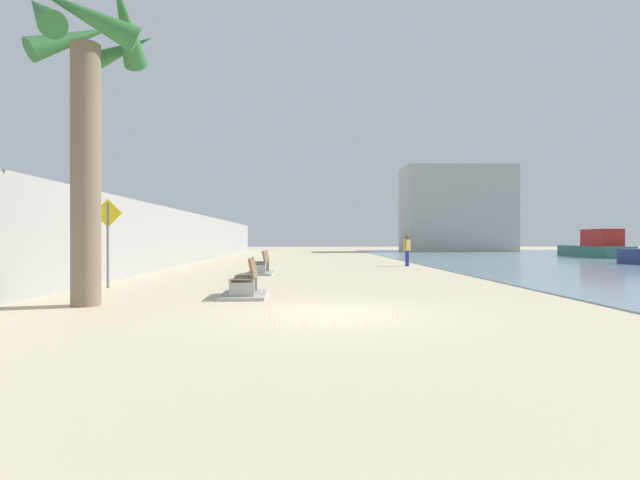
# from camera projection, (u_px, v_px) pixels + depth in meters

# --- Properties ---
(ground_plane) EXTENTS (120.00, 120.00, 0.00)m
(ground_plane) POSITION_uv_depth(u_px,v_px,m) (312.00, 265.00, 27.77)
(ground_plane) COLOR #C6B793
(seawall) EXTENTS (0.80, 64.00, 3.00)m
(seawall) POSITION_uv_depth(u_px,v_px,m) (177.00, 238.00, 27.51)
(seawall) COLOR #9E9E99
(seawall) RESTS_ON ground
(palm_tree) EXTENTS (3.02, 3.14, 7.01)m
(palm_tree) POSITION_uv_depth(u_px,v_px,m) (88.00, 89.00, 10.93)
(palm_tree) COLOR #7A6651
(palm_tree) RESTS_ON ground
(bench_near) EXTENTS (1.18, 2.14, 0.98)m
(bench_near) POSITION_uv_depth(u_px,v_px,m) (245.00, 287.00, 12.69)
(bench_near) COLOR #9E9E99
(bench_near) RESTS_ON ground
(bench_far) EXTENTS (1.17, 2.14, 0.98)m
(bench_far) POSITION_uv_depth(u_px,v_px,m) (261.00, 268.00, 20.60)
(bench_far) COLOR #9E9E99
(bench_far) RESTS_ON ground
(person_walking) EXTENTS (0.44, 0.36, 1.67)m
(person_walking) POSITION_uv_depth(u_px,v_px,m) (407.00, 248.00, 26.38)
(person_walking) COLOR navy
(person_walking) RESTS_ON ground
(boat_mid_bay) EXTENTS (2.85, 8.14, 2.14)m
(boat_mid_bay) POSITION_uv_depth(u_px,v_px,m) (596.00, 247.00, 38.67)
(boat_mid_bay) COLOR #337060
(boat_mid_bay) RESTS_ON water_bay
(pedestrian_sign) EXTENTS (0.85, 0.08, 2.65)m
(pedestrian_sign) POSITION_uv_depth(u_px,v_px,m) (108.00, 233.00, 14.74)
(pedestrian_sign) COLOR slate
(pedestrian_sign) RESTS_ON ground
(harbor_building) EXTENTS (12.00, 6.00, 9.50)m
(harbor_building) POSITION_uv_depth(u_px,v_px,m) (456.00, 209.00, 56.33)
(harbor_building) COLOR #ADAAA3
(harbor_building) RESTS_ON ground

